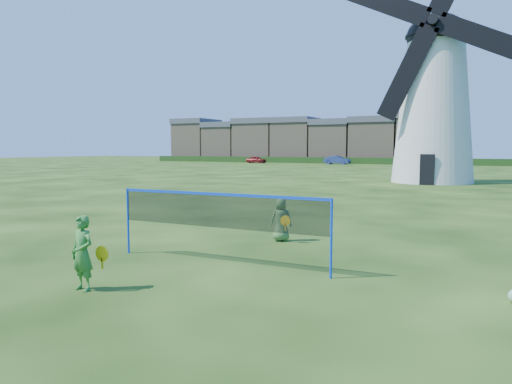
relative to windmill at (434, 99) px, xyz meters
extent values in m
plane|color=black|center=(-1.08, -27.64, -6.02)|extent=(220.00, 220.00, 0.00)
ellipsoid|color=black|center=(0.00, 0.02, 4.45)|extent=(4.11, 4.11, 3.09)
cylinder|color=black|center=(0.00, 0.02, 4.45)|extent=(4.27, 4.27, 0.17)
cube|color=black|center=(0.00, -2.79, -4.97)|extent=(0.95, 0.11, 2.09)
cube|color=black|center=(0.00, -2.21, -1.26)|extent=(0.67, 0.11, 0.86)
cube|color=black|center=(0.00, -1.75, 1.79)|extent=(0.57, 0.11, 0.76)
cylinder|color=black|center=(0.00, -1.98, 5.03)|extent=(0.67, 1.14, 0.67)
cylinder|color=black|center=(0.00, 2.40, 5.31)|extent=(2.09, 0.11, 2.09)
cylinder|color=black|center=(0.00, 1.92, 5.31)|extent=(0.13, 1.71, 0.13)
cube|color=black|center=(-3.36, -2.22, 6.61)|extent=(6.60, 0.10, 4.05)
cube|color=black|center=(-1.59, -2.22, 1.67)|extent=(4.05, 0.10, 6.60)
cube|color=black|center=(3.36, -2.22, 3.44)|extent=(6.60, 0.10, 4.05)
cylinder|color=blue|center=(-3.78, -28.14, -5.25)|extent=(0.05, 0.05, 1.55)
cylinder|color=blue|center=(1.22, -28.14, -5.25)|extent=(0.05, 0.05, 1.55)
cube|color=black|center=(-1.28, -28.14, -4.87)|extent=(5.00, 0.01, 0.70)
cube|color=blue|center=(-1.28, -28.14, -4.50)|extent=(5.00, 0.02, 0.06)
imported|color=#3A8234|center=(-2.44, -30.82, -5.36)|extent=(0.52, 0.37, 1.33)
cylinder|color=yellow|center=(-2.16, -30.64, -5.37)|extent=(0.28, 0.02, 0.28)
cube|color=yellow|center=(-2.16, -30.64, -5.54)|extent=(0.03, 0.02, 0.20)
imported|color=#52823E|center=(-1.10, -25.16, -5.44)|extent=(0.67, 0.57, 1.17)
cylinder|color=yellow|center=(-0.88, -25.38, -5.42)|extent=(0.28, 0.02, 0.28)
cube|color=yellow|center=(-0.88, -25.38, -5.59)|extent=(0.03, 0.02, 0.20)
cube|color=tan|center=(-49.71, 44.36, -2.39)|extent=(6.74, 8.00, 7.25)
cube|color=#4C4C54|center=(-49.71, 44.36, 1.73)|extent=(7.04, 8.40, 1.00)
cube|color=tan|center=(-42.86, 44.36, -2.81)|extent=(6.35, 8.00, 6.42)
cube|color=#4C4C54|center=(-42.86, 44.36, 0.90)|extent=(6.65, 8.40, 1.00)
cube|color=tan|center=(-35.66, 44.36, -2.54)|extent=(7.45, 8.00, 6.95)
cube|color=#4C4C54|center=(-35.66, 44.36, 1.43)|extent=(7.75, 8.40, 1.00)
cube|color=tan|center=(-28.14, 44.36, -2.55)|extent=(6.99, 8.00, 6.94)
cube|color=#4C4C54|center=(-28.14, 44.36, 1.42)|extent=(7.29, 8.40, 1.00)
cube|color=tan|center=(-21.07, 44.36, -2.81)|extent=(6.55, 8.00, 6.43)
cube|color=#4C4C54|center=(-21.07, 44.36, 0.91)|extent=(6.85, 8.40, 1.00)
cube|color=tan|center=(-13.81, 44.36, -2.69)|extent=(7.36, 8.00, 6.66)
cube|color=#4C4C54|center=(-13.81, 44.36, 1.14)|extent=(7.66, 8.40, 1.00)
cube|color=tan|center=(-6.51, 44.36, -2.42)|extent=(6.63, 8.00, 7.19)
cube|color=#4C4C54|center=(-6.51, 44.36, 1.67)|extent=(6.93, 8.40, 1.00)
cube|color=#193814|center=(-23.08, 38.36, -5.52)|extent=(62.00, 0.80, 1.00)
imported|color=maroon|center=(-31.30, 34.37, -5.44)|extent=(3.46, 1.46, 1.17)
imported|color=navy|center=(-17.57, 34.96, -5.36)|extent=(4.08, 1.65, 1.32)
camera|label=1|loc=(3.92, -36.82, -3.52)|focal=33.44mm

